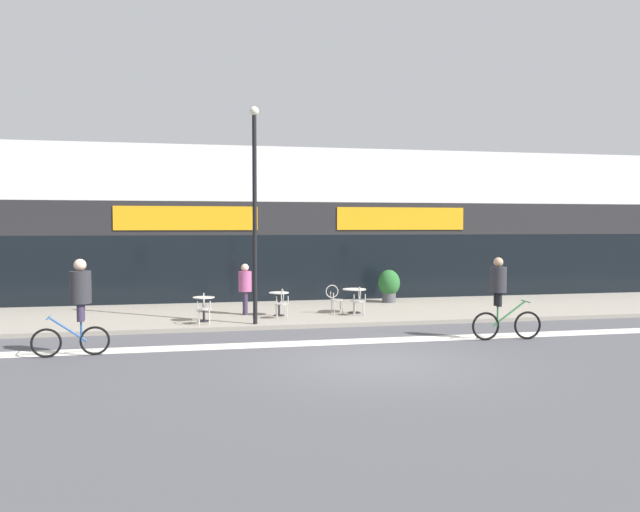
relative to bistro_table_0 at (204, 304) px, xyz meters
The scene contains 16 objects.
ground_plane 6.61m from the bistro_table_0, 58.37° to the right, with size 120.00×120.00×0.00m, color #4C4C51.
sidewalk_slab 3.86m from the bistro_table_0, 25.44° to the left, with size 40.00×5.50×0.12m, color gray.
storefront_facade 7.57m from the bistro_table_0, 61.49° to the left, with size 40.00×4.06×5.71m.
bike_lane_stripe 4.76m from the bistro_table_0, 42.97° to the right, with size 36.00×0.70×0.01m, color silver.
bistro_table_0 is the anchor object (origin of this frame).
bistro_table_1 2.36m from the bistro_table_0, 16.75° to the left, with size 0.60×0.60×0.72m.
bistro_table_2 4.73m from the bistro_table_0, ahead, with size 0.73×0.73×0.76m.
cafe_chair_0_near 0.63m from the bistro_table_0, 90.36° to the right, with size 0.42×0.58×0.90m.
cafe_chair_1_near 2.26m from the bistro_table_0, ahead, with size 0.41×0.58×0.90m.
cafe_chair_2_near 4.65m from the bistro_table_0, ahead, with size 0.45×0.60×0.90m.
cafe_chair_2_side 4.11m from the bistro_table_0, 11.34° to the left, with size 0.58×0.42×0.90m.
planter_pot 7.30m from the bistro_table_0, 26.00° to the left, with size 0.78×0.78×1.16m.
lamp_post 3.32m from the bistro_table_0, 28.17° to the right, with size 0.26×0.26×6.01m.
cyclist_0 8.17m from the bistro_table_0, 27.33° to the right, with size 1.81×0.51×2.07m.
cyclist_1 4.62m from the bistro_table_0, 127.07° to the right, with size 1.64×0.54×2.14m.
pedestrian_near_end 1.77m from the bistro_table_0, 42.19° to the left, with size 0.41×0.41×1.57m.
Camera 1 is at (-3.73, -12.41, 2.88)m, focal length 35.00 mm.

